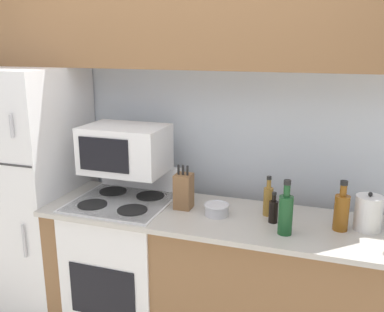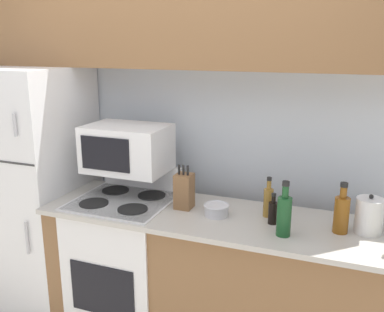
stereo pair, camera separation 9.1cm
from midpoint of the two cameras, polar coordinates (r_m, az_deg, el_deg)
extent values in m
cube|color=silver|center=(2.97, 1.18, 2.57)|extent=(8.00, 0.05, 2.55)
cube|color=brown|center=(2.79, 4.21, -16.79)|extent=(2.12, 0.59, 0.89)
cube|color=#BCB7AD|center=(2.56, 4.28, -8.19)|extent=(2.12, 0.63, 0.03)
cube|color=white|center=(3.28, -19.06, -4.35)|extent=(0.64, 0.71, 1.75)
cylinder|color=#B7B7BC|center=(2.74, -21.69, 3.88)|extent=(0.02, 0.02, 0.14)
cylinder|color=#B7B7BC|center=(2.95, -20.31, -10.24)|extent=(0.02, 0.02, 0.22)
cube|color=brown|center=(2.74, -0.10, 19.25)|extent=(2.75, 0.31, 0.73)
cube|color=white|center=(2.98, -7.84, -14.21)|extent=(0.61, 0.59, 0.93)
cube|color=black|center=(2.77, -10.92, -17.23)|extent=(0.44, 0.01, 0.34)
cube|color=#2D2D2D|center=(2.79, -8.18, -5.91)|extent=(0.59, 0.57, 0.01)
cube|color=white|center=(2.99, -5.63, -2.62)|extent=(0.59, 0.06, 0.16)
cylinder|color=black|center=(2.75, -12.02, -6.17)|extent=(0.18, 0.18, 0.01)
cylinder|color=black|center=(2.62, -6.93, -7.05)|extent=(0.18, 0.18, 0.01)
cylinder|color=black|center=(2.95, -9.29, -4.53)|extent=(0.18, 0.18, 0.01)
cylinder|color=black|center=(2.83, -4.47, -5.24)|extent=(0.18, 0.18, 0.01)
cube|color=white|center=(2.79, -7.68, 1.04)|extent=(0.52, 0.36, 0.30)
cube|color=black|center=(2.66, -10.57, 0.25)|extent=(0.34, 0.01, 0.21)
cube|color=brown|center=(2.62, -0.06, -4.71)|extent=(0.10, 0.11, 0.22)
cylinder|color=black|center=(2.57, -0.74, -1.81)|extent=(0.01, 0.01, 0.06)
cylinder|color=black|center=(2.56, -0.14, -1.88)|extent=(0.01, 0.01, 0.06)
cylinder|color=black|center=(2.56, 0.45, -1.95)|extent=(0.01, 0.01, 0.06)
cylinder|color=silver|center=(2.54, 4.30, -7.24)|extent=(0.14, 0.14, 0.06)
torus|color=silver|center=(2.53, 4.31, -6.57)|extent=(0.15, 0.15, 0.01)
cylinder|color=#194C23|center=(2.32, 13.28, -7.89)|extent=(0.08, 0.08, 0.21)
cylinder|color=#194C23|center=(2.27, 13.49, -4.67)|extent=(0.03, 0.03, 0.07)
cylinder|color=black|center=(2.25, 13.56, -3.59)|extent=(0.04, 0.04, 0.02)
cylinder|color=brown|center=(2.44, 20.31, -7.42)|extent=(0.08, 0.08, 0.20)
cylinder|color=brown|center=(2.40, 20.59, -4.57)|extent=(0.04, 0.04, 0.06)
cylinder|color=black|center=(2.39, 20.68, -3.61)|extent=(0.04, 0.04, 0.02)
cylinder|color=olive|center=(2.55, 11.14, -6.14)|extent=(0.06, 0.06, 0.17)
cylinder|color=olive|center=(2.51, 11.27, -3.79)|extent=(0.03, 0.03, 0.05)
cylinder|color=black|center=(2.50, 11.31, -3.01)|extent=(0.03, 0.03, 0.02)
cylinder|color=black|center=(2.46, 11.79, -7.47)|extent=(0.05, 0.05, 0.13)
cylinder|color=black|center=(2.43, 11.89, -5.66)|extent=(0.02, 0.02, 0.04)
cylinder|color=black|center=(2.42, 11.92, -5.07)|extent=(0.03, 0.03, 0.01)
cylinder|color=white|center=(2.50, 23.52, -7.31)|extent=(0.14, 0.14, 0.19)
sphere|color=black|center=(2.46, 23.78, -4.98)|extent=(0.02, 0.02, 0.02)
camera|label=1|loc=(0.05, -88.94, 0.28)|focal=40.00mm
camera|label=2|loc=(0.05, 91.06, -0.28)|focal=40.00mm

